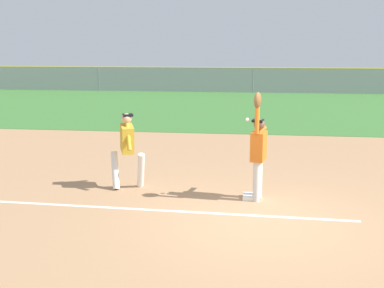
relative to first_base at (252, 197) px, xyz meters
name	(u,v)px	position (x,y,z in m)	size (l,w,h in m)	color
ground_plane	(258,220)	(0.12, -1.25, -0.04)	(74.49, 74.49, 0.00)	tan
outfield_grass	(254,107)	(0.12, 15.33, -0.04)	(44.55, 15.97, 0.01)	#3D7533
chalk_foul_line	(54,204)	(-4.00, -0.90, -0.04)	(12.00, 0.10, 0.01)	white
first_base	(252,197)	(0.00, 0.00, 0.00)	(0.38, 0.38, 0.08)	white
fielder	(258,148)	(0.11, -0.08, 1.08)	(0.36, 0.89, 2.28)	silver
runner	(127,145)	(-2.78, 0.38, 0.96)	(0.88, 0.81, 1.72)	white
baseball	(247,120)	(-0.13, -0.08, 1.66)	(0.07, 0.07, 0.07)	white
outfield_fence	(253,80)	(0.12, 23.32, 0.83)	(44.63, 0.08, 1.75)	#93999E
parked_car_white	(154,79)	(-7.54, 26.07, 0.63)	(4.41, 2.13, 1.25)	white
parked_car_blue	(210,80)	(-3.09, 25.67, 0.63)	(4.46, 2.24, 1.25)	#23389E
parked_car_red	(274,81)	(1.69, 25.67, 0.63)	(4.48, 2.28, 1.25)	#B21E1E
parked_car_tan	(342,81)	(6.68, 26.09, 0.63)	(4.56, 2.43, 1.25)	tan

